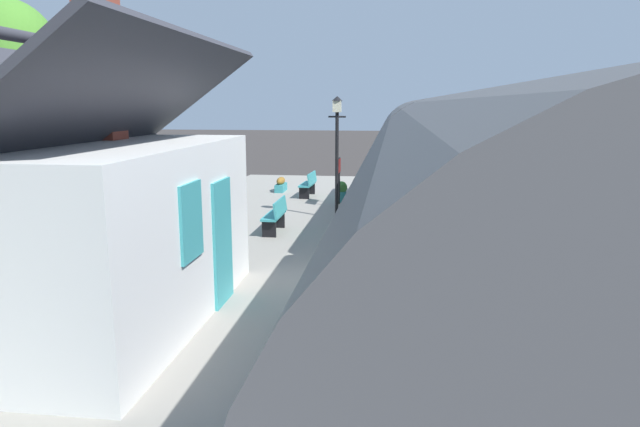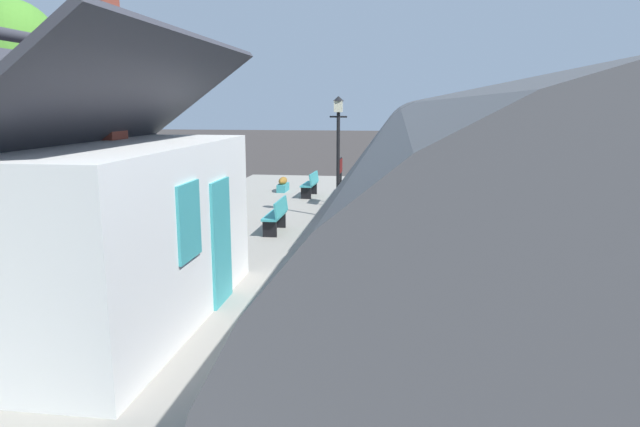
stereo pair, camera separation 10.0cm
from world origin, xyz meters
name	(u,v)px [view 2 (the right image)]	position (x,y,z in m)	size (l,w,h in m)	color
ground_plane	(386,331)	(0.00, 0.00, 0.00)	(160.00, 160.00, 0.00)	#383330
platform	(188,300)	(0.00, 3.86, 0.43)	(32.00, 5.72, 0.87)	gray
platform_edge_coping	(324,284)	(0.00, 1.18, 0.87)	(32.00, 0.36, 0.02)	beige
rail_near	(475,333)	(0.00, -1.62, 0.07)	(52.00, 0.08, 0.14)	gray
rail_far	(396,328)	(0.00, -0.18, 0.07)	(52.00, 0.08, 0.14)	gray
train	(436,208)	(0.85, -0.90, 2.22)	(19.55, 2.73, 4.32)	black
station_building	(75,224)	(-2.12, 4.77, 2.38)	(5.92, 4.24, 5.54)	white
bench_platform_end	(277,215)	(4.15, 2.97, 1.34)	(1.40, 0.44, 0.88)	teal
bench_near_building	(311,184)	(10.00, 2.98, 1.34)	(1.42, 0.49, 0.88)	teal
planter_edge_far	(217,212)	(5.17, 4.95, 1.17)	(0.93, 0.32, 0.63)	#9E5138
planter_bench_left	(157,214)	(3.78, 6.13, 1.34)	(0.56, 0.56, 0.87)	teal
planter_edge_near	(343,191)	(8.97, 1.70, 1.25)	(0.40, 0.40, 0.73)	teal
planter_corner_building	(283,184)	(11.10, 4.24, 1.13)	(0.95, 0.32, 0.55)	teal
planter_bench_right	(228,186)	(9.34, 5.89, 1.29)	(0.56, 0.56, 0.82)	#9E5138
lamp_post_platform	(338,134)	(6.18, 1.58, 3.35)	(0.32, 0.50, 3.55)	black
station_sign_board	(340,170)	(8.31, 1.74, 2.05)	(0.96, 0.06, 1.57)	black
tree_far_right	(17,62)	(13.41, 16.58, 6.02)	(4.40, 3.97, 8.65)	#4C3828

